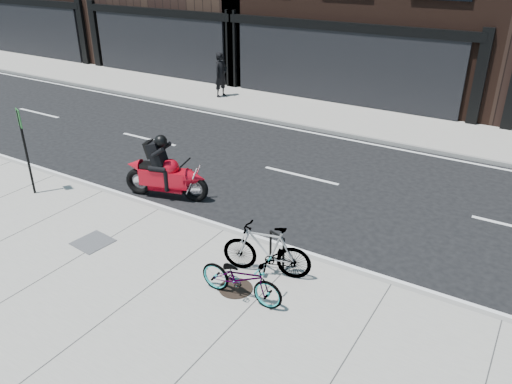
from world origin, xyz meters
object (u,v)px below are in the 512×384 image
Objects in this scene: bicycle_front at (241,278)px; motorcycle at (169,173)px; pedestrian at (221,75)px; utility_grate at (93,242)px; bike_rack at (277,247)px; manhole_cover at (236,288)px; sign_post at (25,145)px; bicycle_rear at (267,250)px.

bicycle_front is 4.90m from motorcycle.
utility_grate is at bearing -151.58° from pedestrian.
bicycle_front is 0.89× the size of pedestrian.
bicycle_front is at bearing -136.82° from pedestrian.
bike_rack reaches higher than manhole_cover.
manhole_cover is at bearing -49.86° from motorcycle.
sign_post reaches higher than bicycle_front.
sign_post is at bearing -176.64° from bike_rack.
motorcycle is at bearing 146.00° from manhole_cover.
bike_rack is at bearing 19.09° from utility_grate.
utility_grate is (-3.66, -0.26, 0.00)m from manhole_cover.
manhole_cover is (-0.28, -1.10, -0.44)m from bike_rack.
sign_post is at bearing 80.97° from bicycle_front.
pedestrian is (-8.61, 10.27, 0.52)m from bike_rack.
bike_rack is at bearing 75.66° from manhole_cover.
motorcycle reaches higher than bicycle_rear.
bicycle_rear is 2.77× the size of manhole_cover.
pedestrian is 0.83× the size of sign_post.
bicycle_front is 3.93m from utility_grate.
bicycle_front is at bearing 15.28° from sign_post.
utility_grate is (0.15, -2.84, -0.58)m from motorcycle.
manhole_cover is at bearing 16.44° from sign_post.
bicycle_rear is at bearing -134.51° from pedestrian.
manhole_cover is 0.88× the size of utility_grate.
bike_rack is 0.36m from bicycle_rear.
bicycle_rear is 4.44m from motorcycle.
sign_post reaches higher than manhole_cover.
utility_grate is (-3.91, -0.09, -0.44)m from bicycle_front.
motorcycle is 1.21× the size of pedestrian.
motorcycle is 4.64m from manhole_cover.
bicycle_rear is at bearing 72.72° from manhole_cover.
bicycle_rear is 4.07m from utility_grate.
motorcycle is 3.53× the size of manhole_cover.
motorcycle is 9.89m from pedestrian.
bicycle_front is 0.93× the size of bicycle_rear.
bike_rack is 0.39× the size of pedestrian.
pedestrian reaches higher than bike_rack.
utility_grate is (-3.90, -1.02, -0.54)m from bicycle_rear.
pedestrian reaches higher than utility_grate.
pedestrian is (-8.57, 11.54, 0.51)m from bicycle_front.
manhole_cover is (3.82, -2.57, -0.58)m from motorcycle.
bicycle_front is 0.74× the size of sign_post.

